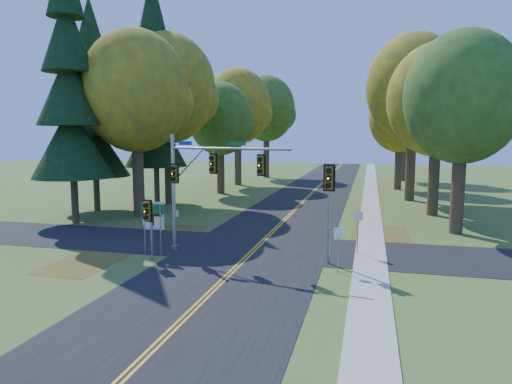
% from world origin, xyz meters
% --- Properties ---
extents(ground, '(160.00, 160.00, 0.00)m').
position_xyz_m(ground, '(0.00, 0.00, 0.00)').
color(ground, '#465E21').
rests_on(ground, ground).
extents(road_main, '(8.00, 160.00, 0.02)m').
position_xyz_m(road_main, '(0.00, 0.00, 0.01)').
color(road_main, black).
rests_on(road_main, ground).
extents(road_cross, '(60.00, 6.00, 0.02)m').
position_xyz_m(road_cross, '(0.00, 2.00, 0.01)').
color(road_cross, black).
rests_on(road_cross, ground).
extents(centerline_left, '(0.10, 160.00, 0.01)m').
position_xyz_m(centerline_left, '(-0.10, 0.00, 0.03)').
color(centerline_left, gold).
rests_on(centerline_left, road_main).
extents(centerline_right, '(0.10, 160.00, 0.01)m').
position_xyz_m(centerline_right, '(0.10, 0.00, 0.03)').
color(centerline_right, gold).
rests_on(centerline_right, road_main).
extents(sidewalk_east, '(1.60, 160.00, 0.06)m').
position_xyz_m(sidewalk_east, '(6.20, 0.00, 0.03)').
color(sidewalk_east, '#9E998E').
rests_on(sidewalk_east, ground).
extents(leaf_patch_w_near, '(4.00, 6.00, 0.00)m').
position_xyz_m(leaf_patch_w_near, '(-6.50, 4.00, 0.01)').
color(leaf_patch_w_near, brown).
rests_on(leaf_patch_w_near, ground).
extents(leaf_patch_e, '(3.50, 8.00, 0.00)m').
position_xyz_m(leaf_patch_e, '(6.80, 6.00, 0.01)').
color(leaf_patch_e, brown).
rests_on(leaf_patch_e, ground).
extents(leaf_patch_w_far, '(3.00, 5.00, 0.00)m').
position_xyz_m(leaf_patch_w_far, '(-7.50, -3.00, 0.01)').
color(leaf_patch_w_far, brown).
rests_on(leaf_patch_w_far, ground).
extents(tree_w_a, '(8.00, 8.00, 14.15)m').
position_xyz_m(tree_w_a, '(-11.13, 9.38, 9.49)').
color(tree_w_a, '#38281C').
rests_on(tree_w_a, ground).
extents(tree_e_a, '(7.20, 7.20, 12.73)m').
position_xyz_m(tree_e_a, '(11.57, 8.77, 8.53)').
color(tree_e_a, '#38281C').
rests_on(tree_e_a, ground).
extents(tree_w_b, '(8.60, 8.60, 15.38)m').
position_xyz_m(tree_w_b, '(-11.72, 16.29, 10.37)').
color(tree_w_b, '#38281C').
rests_on(tree_w_b, ground).
extents(tree_e_b, '(7.60, 7.60, 13.33)m').
position_xyz_m(tree_e_b, '(10.97, 15.58, 8.90)').
color(tree_e_b, '#38281C').
rests_on(tree_e_b, ground).
extents(tree_w_c, '(6.80, 6.80, 11.91)m').
position_xyz_m(tree_w_c, '(-9.54, 24.47, 7.94)').
color(tree_w_c, '#38281C').
rests_on(tree_w_c, ground).
extents(tree_e_c, '(8.80, 8.80, 15.79)m').
position_xyz_m(tree_e_c, '(9.88, 23.69, 10.66)').
color(tree_e_c, '#38281C').
rests_on(tree_e_c, ground).
extents(tree_w_d, '(8.20, 8.20, 14.56)m').
position_xyz_m(tree_w_d, '(-10.13, 33.18, 9.78)').
color(tree_w_d, '#38281C').
rests_on(tree_w_d, ground).
extents(tree_e_d, '(7.00, 7.00, 12.32)m').
position_xyz_m(tree_e_d, '(9.26, 32.87, 8.24)').
color(tree_e_d, '#38281C').
rests_on(tree_e_d, ground).
extents(tree_w_e, '(8.40, 8.40, 14.97)m').
position_xyz_m(tree_w_e, '(-8.92, 44.09, 10.07)').
color(tree_w_e, '#38281C').
rests_on(tree_w_e, ground).
extents(tree_e_e, '(7.80, 7.80, 13.74)m').
position_xyz_m(tree_e_e, '(10.47, 43.58, 9.19)').
color(tree_e_e, '#38281C').
rests_on(tree_e_e, ground).
extents(pine_a, '(5.60, 5.60, 19.48)m').
position_xyz_m(pine_a, '(-14.50, 6.00, 9.18)').
color(pine_a, '#38281C').
rests_on(pine_a, ground).
extents(pine_b, '(5.60, 5.60, 17.31)m').
position_xyz_m(pine_b, '(-16.00, 11.00, 8.16)').
color(pine_b, '#38281C').
rests_on(pine_b, ground).
extents(pine_c, '(5.60, 5.60, 20.56)m').
position_xyz_m(pine_c, '(-13.00, 16.00, 9.69)').
color(pine_c, '#38281C').
rests_on(pine_c, ground).
extents(traffic_mast, '(6.83, 1.67, 6.32)m').
position_xyz_m(traffic_mast, '(-2.53, -0.13, 4.06)').
color(traffic_mast, gray).
rests_on(traffic_mast, ground).
extents(east_signal_pole, '(0.57, 0.65, 4.90)m').
position_xyz_m(east_signal_pole, '(4.18, -0.54, 3.71)').
color(east_signal_pole, gray).
rests_on(east_signal_pole, ground).
extents(ped_signal_pole, '(0.49, 0.57, 3.11)m').
position_xyz_m(ped_signal_pole, '(-4.54, -2.00, 2.31)').
color(ped_signal_pole, gray).
rests_on(ped_signal_pole, ground).
extents(route_sign_cluster, '(1.32, 0.14, 2.82)m').
position_xyz_m(route_sign_cluster, '(-4.80, -1.09, 1.99)').
color(route_sign_cluster, gray).
rests_on(route_sign_cluster, ground).
extents(info_kiosk, '(1.36, 0.41, 1.87)m').
position_xyz_m(info_kiosk, '(-7.82, 5.03, 0.93)').
color(info_kiosk, white).
rests_on(info_kiosk, ground).
extents(reg_sign_e_north, '(0.45, 0.12, 2.40)m').
position_xyz_m(reg_sign_e_north, '(5.52, 1.76, 1.64)').
color(reg_sign_e_north, gray).
rests_on(reg_sign_e_north, ground).
extents(reg_sign_e_south, '(0.41, 0.09, 2.16)m').
position_xyz_m(reg_sign_e_south, '(4.73, -1.64, 1.48)').
color(reg_sign_e_south, gray).
rests_on(reg_sign_e_south, ground).
extents(reg_sign_w, '(0.37, 0.07, 1.95)m').
position_xyz_m(reg_sign_w, '(-5.01, 2.22, 1.33)').
color(reg_sign_w, gray).
rests_on(reg_sign_w, ground).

